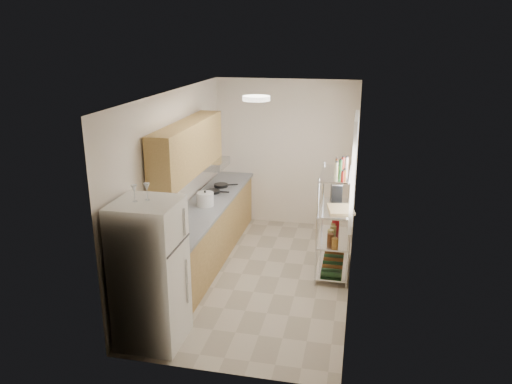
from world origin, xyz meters
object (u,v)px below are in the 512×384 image
at_px(refrigerator, 150,273).
at_px(cutting_board, 341,209).
at_px(rice_cooker, 205,199).
at_px(frying_pan_large, 213,192).
at_px(espresso_machine, 336,191).

distance_m(refrigerator, cutting_board, 2.79).
bearing_deg(rice_cooker, frying_pan_large, 96.96).
height_order(frying_pan_large, espresso_machine, espresso_machine).
bearing_deg(rice_cooker, refrigerator, -89.23).
distance_m(frying_pan_large, cutting_board, 2.18).
relative_size(refrigerator, cutting_board, 3.82).
distance_m(refrigerator, rice_cooker, 2.09).
bearing_deg(frying_pan_large, rice_cooker, -84.26).
relative_size(rice_cooker, frying_pan_large, 1.08).
xyz_separation_m(refrigerator, espresso_machine, (1.86, 2.41, 0.32)).
distance_m(refrigerator, espresso_machine, 3.06).
bearing_deg(cutting_board, rice_cooker, 177.09).
bearing_deg(cutting_board, frying_pan_large, 160.57).
relative_size(refrigerator, espresso_machine, 6.17).
distance_m(refrigerator, frying_pan_large, 2.71).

